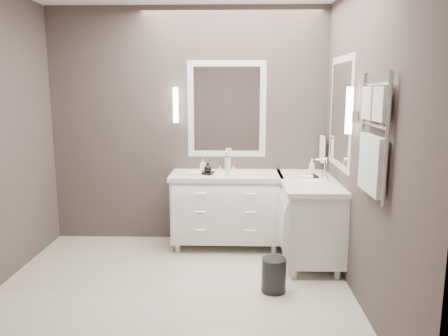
{
  "coord_description": "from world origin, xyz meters",
  "views": [
    {
      "loc": [
        0.56,
        -3.56,
        1.78
      ],
      "look_at": [
        0.44,
        0.7,
        1.01
      ],
      "focal_mm": 35.0,
      "sensor_mm": 36.0,
      "label": 1
    }
  ],
  "objects_px": {
    "vanity_back": "(226,205)",
    "waste_bin": "(274,275)",
    "vanity_right": "(308,214)",
    "towel_ladder": "(373,144)"
  },
  "relations": [
    {
      "from": "vanity_back",
      "to": "waste_bin",
      "type": "bearing_deg",
      "value": -68.37
    },
    {
      "from": "towel_ladder",
      "to": "waste_bin",
      "type": "distance_m",
      "value": 1.48
    },
    {
      "from": "vanity_back",
      "to": "waste_bin",
      "type": "height_order",
      "value": "vanity_back"
    },
    {
      "from": "vanity_right",
      "to": "waste_bin",
      "type": "xyz_separation_m",
      "value": [
        -0.43,
        -0.81,
        -0.33
      ]
    },
    {
      "from": "towel_ladder",
      "to": "vanity_back",
      "type": "bearing_deg",
      "value": 124.1
    },
    {
      "from": "vanity_right",
      "to": "towel_ladder",
      "type": "height_order",
      "value": "towel_ladder"
    },
    {
      "from": "vanity_right",
      "to": "waste_bin",
      "type": "bearing_deg",
      "value": -117.7
    },
    {
      "from": "vanity_back",
      "to": "waste_bin",
      "type": "distance_m",
      "value": 1.27
    },
    {
      "from": "towel_ladder",
      "to": "waste_bin",
      "type": "relative_size",
      "value": 2.95
    },
    {
      "from": "vanity_right",
      "to": "waste_bin",
      "type": "relative_size",
      "value": 4.07
    }
  ]
}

